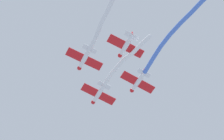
{
  "coord_description": "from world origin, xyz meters",
  "views": [
    {
      "loc": [
        -18.22,
        -33.4,
        4.95
      ],
      "look_at": [
        0.57,
        -7.22,
        73.94
      ],
      "focal_mm": 57.35,
      "sensor_mm": 36.0,
      "label": 1
    }
  ],
  "objects_px": {
    "airplane_lead": "(99,94)",
    "airplane_left_wing": "(84,59)",
    "airplane_slot": "(126,46)",
    "airplane_right_wing": "(138,82)"
  },
  "relations": [
    {
      "from": "airplane_left_wing",
      "to": "airplane_slot",
      "type": "height_order",
      "value": "airplane_slot"
    },
    {
      "from": "airplane_left_wing",
      "to": "airplane_right_wing",
      "type": "xyz_separation_m",
      "value": [
        12.65,
        -1.94,
        0.7
      ]
    },
    {
      "from": "airplane_slot",
      "to": "airplane_right_wing",
      "type": "bearing_deg",
      "value": -46.31
    },
    {
      "from": "airplane_left_wing",
      "to": "airplane_slot",
      "type": "bearing_deg",
      "value": -135.92
    },
    {
      "from": "airplane_left_wing",
      "to": "airplane_slot",
      "type": "xyz_separation_m",
      "value": [
        5.36,
        -7.3,
        0.2
      ]
    },
    {
      "from": "airplane_left_wing",
      "to": "airplane_lead",
      "type": "bearing_deg",
      "value": -45.89
    },
    {
      "from": "airplane_lead",
      "to": "airplane_right_wing",
      "type": "distance_m",
      "value": 9.06
    },
    {
      "from": "airplane_lead",
      "to": "airplane_left_wing",
      "type": "bearing_deg",
      "value": 132.01
    },
    {
      "from": "airplane_right_wing",
      "to": "airplane_slot",
      "type": "height_order",
      "value": "airplane_right_wing"
    },
    {
      "from": "airplane_right_wing",
      "to": "airplane_slot",
      "type": "xyz_separation_m",
      "value": [
        -7.29,
        -5.36,
        -0.5
      ]
    }
  ]
}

